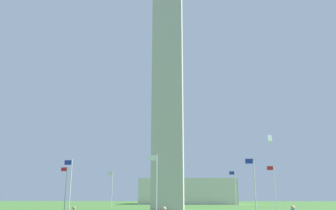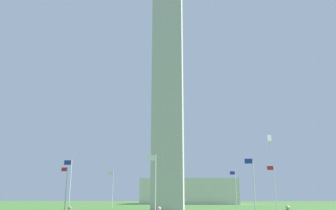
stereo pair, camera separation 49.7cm
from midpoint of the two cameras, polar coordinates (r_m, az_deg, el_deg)
The scene contains 11 objects.
obelisk_monument at distance 65.24m, azimuth 0.22°, elevation 5.03°, with size 5.24×5.24×47.61m.
flagpole_n at distance 65.43m, azimuth -15.63°, elevation -12.21°, with size 1.12×0.14×7.26m.
flagpole_ne at distance 52.07m, azimuth -15.01°, elevation -11.85°, with size 1.12×0.14×7.26m.
flagpole_e at distance 44.22m, azimuth -1.76°, elevation -11.97°, with size 1.12×0.14×7.26m.
flagpole_se at distance 49.57m, azimuth 13.62°, elevation -11.84°, with size 1.12×0.14×7.26m.
flagpole_s at distance 62.62m, azimuth 16.70°, elevation -12.07°, with size 1.12×0.14×7.26m.
flagpole_sw at distance 74.10m, azimuth 10.81°, elevation -12.66°, with size 1.12×0.14×7.26m.
flagpole_w at distance 79.03m, azimuth 1.26°, elevation -12.99°, with size 1.12×0.14×7.26m.
flagpole_nw at distance 75.79m, azimuth -8.61°, elevation -12.78°, with size 1.12×0.14×7.26m.
kite_white_box at distance 50.67m, azimuth 15.97°, elevation -5.15°, with size 0.54×0.84×1.93m.
distant_building at distance 116.74m, azimuth 3.59°, elevation -13.50°, with size 29.15×17.77×7.53m.
Camera 2 is at (-5.33, 61.34, 2.24)m, focal length 38.57 mm.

